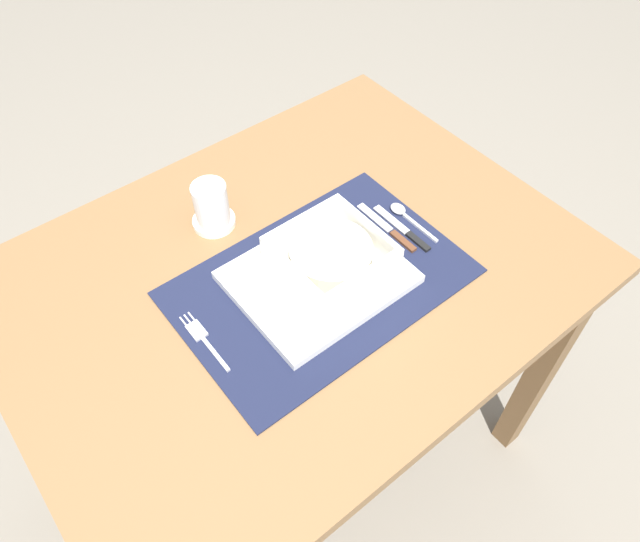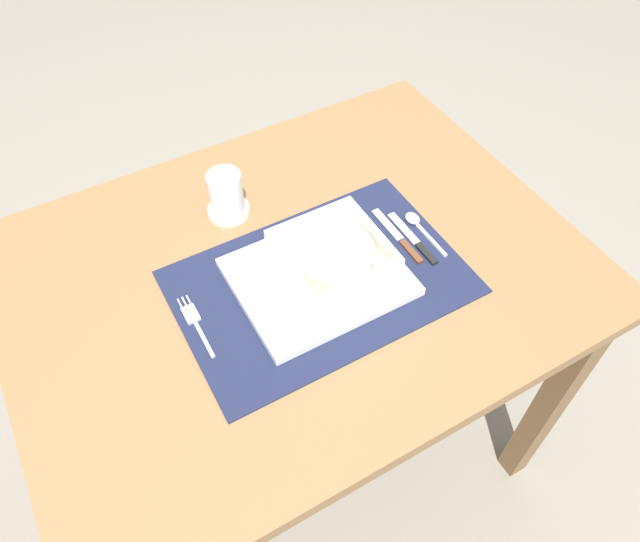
{
  "view_description": "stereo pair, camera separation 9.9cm",
  "coord_description": "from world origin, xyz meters",
  "px_view_note": "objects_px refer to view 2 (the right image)",
  "views": [
    {
      "loc": [
        -0.37,
        -0.54,
        1.53
      ],
      "look_at": [
        0.02,
        -0.05,
        0.76
      ],
      "focal_mm": 33.72,
      "sensor_mm": 36.0,
      "label": 1
    },
    {
      "loc": [
        -0.29,
        -0.6,
        1.53
      ],
      "look_at": [
        0.02,
        -0.05,
        0.76
      ],
      "focal_mm": 33.72,
      "sensor_mm": 36.0,
      "label": 2
    }
  ],
  "objects_px": {
    "fork": "(195,321)",
    "bread_knife": "(401,239)",
    "porridge_bowl": "(333,258)",
    "dining_table": "(297,302)",
    "butter_knife": "(415,241)",
    "condiment_saucer": "(228,208)",
    "spoon": "(416,223)",
    "drinking_glass": "(227,198)"
  },
  "relations": [
    {
      "from": "porridge_bowl",
      "to": "drinking_glass",
      "type": "bearing_deg",
      "value": 113.25
    },
    {
      "from": "spoon",
      "to": "bread_knife",
      "type": "distance_m",
      "value": 0.05
    },
    {
      "from": "spoon",
      "to": "drinking_glass",
      "type": "xyz_separation_m",
      "value": [
        -0.29,
        0.2,
        0.04
      ]
    },
    {
      "from": "bread_knife",
      "to": "butter_knife",
      "type": "bearing_deg",
      "value": -39.38
    },
    {
      "from": "drinking_glass",
      "to": "fork",
      "type": "bearing_deg",
      "value": -127.0
    },
    {
      "from": "fork",
      "to": "butter_knife",
      "type": "height_order",
      "value": "butter_knife"
    },
    {
      "from": "porridge_bowl",
      "to": "condiment_saucer",
      "type": "xyz_separation_m",
      "value": [
        -0.09,
        0.22,
        -0.03
      ]
    },
    {
      "from": "porridge_bowl",
      "to": "butter_knife",
      "type": "xyz_separation_m",
      "value": [
        0.16,
        -0.01,
        -0.04
      ]
    },
    {
      "from": "butter_knife",
      "to": "condiment_saucer",
      "type": "bearing_deg",
      "value": 138.8
    },
    {
      "from": "porridge_bowl",
      "to": "bread_knife",
      "type": "bearing_deg",
      "value": 2.22
    },
    {
      "from": "butter_knife",
      "to": "condiment_saucer",
      "type": "distance_m",
      "value": 0.35
    },
    {
      "from": "dining_table",
      "to": "bread_knife",
      "type": "relative_size",
      "value": 6.88
    },
    {
      "from": "spoon",
      "to": "drinking_glass",
      "type": "bearing_deg",
      "value": 146.82
    },
    {
      "from": "butter_knife",
      "to": "spoon",
      "type": "bearing_deg",
      "value": 53.31
    },
    {
      "from": "porridge_bowl",
      "to": "condiment_saucer",
      "type": "height_order",
      "value": "porridge_bowl"
    },
    {
      "from": "fork",
      "to": "spoon",
      "type": "height_order",
      "value": "spoon"
    },
    {
      "from": "spoon",
      "to": "butter_knife",
      "type": "distance_m",
      "value": 0.04
    },
    {
      "from": "porridge_bowl",
      "to": "spoon",
      "type": "relative_size",
      "value": 1.42
    },
    {
      "from": "dining_table",
      "to": "bread_knife",
      "type": "xyz_separation_m",
      "value": [
        0.19,
        -0.04,
        0.11
      ]
    },
    {
      "from": "porridge_bowl",
      "to": "dining_table",
      "type": "bearing_deg",
      "value": 134.01
    },
    {
      "from": "drinking_glass",
      "to": "condiment_saucer",
      "type": "bearing_deg",
      "value": 71.98
    },
    {
      "from": "dining_table",
      "to": "condiment_saucer",
      "type": "distance_m",
      "value": 0.21
    },
    {
      "from": "dining_table",
      "to": "drinking_glass",
      "type": "height_order",
      "value": "drinking_glass"
    },
    {
      "from": "condiment_saucer",
      "to": "butter_knife",
      "type": "bearing_deg",
      "value": -42.47
    },
    {
      "from": "dining_table",
      "to": "spoon",
      "type": "height_order",
      "value": "spoon"
    },
    {
      "from": "spoon",
      "to": "drinking_glass",
      "type": "height_order",
      "value": "drinking_glass"
    },
    {
      "from": "butter_knife",
      "to": "condiment_saucer",
      "type": "xyz_separation_m",
      "value": [
        -0.26,
        0.24,
        0.0
      ]
    },
    {
      "from": "bread_knife",
      "to": "drinking_glass",
      "type": "xyz_separation_m",
      "value": [
        -0.24,
        0.21,
        0.04
      ]
    },
    {
      "from": "bread_knife",
      "to": "spoon",
      "type": "bearing_deg",
      "value": 20.3
    },
    {
      "from": "porridge_bowl",
      "to": "spoon",
      "type": "xyz_separation_m",
      "value": [
        0.19,
        0.02,
        -0.04
      ]
    },
    {
      "from": "bread_knife",
      "to": "dining_table",
      "type": "bearing_deg",
      "value": 166.9
    },
    {
      "from": "dining_table",
      "to": "drinking_glass",
      "type": "bearing_deg",
      "value": 105.55
    },
    {
      "from": "butter_knife",
      "to": "porridge_bowl",
      "type": "bearing_deg",
      "value": 177.53
    },
    {
      "from": "fork",
      "to": "condiment_saucer",
      "type": "bearing_deg",
      "value": 58.0
    },
    {
      "from": "porridge_bowl",
      "to": "drinking_glass",
      "type": "height_order",
      "value": "drinking_glass"
    },
    {
      "from": "dining_table",
      "to": "condiment_saucer",
      "type": "height_order",
      "value": "condiment_saucer"
    },
    {
      "from": "bread_knife",
      "to": "condiment_saucer",
      "type": "relative_size",
      "value": 1.82
    },
    {
      "from": "fork",
      "to": "bread_knife",
      "type": "xyz_separation_m",
      "value": [
        0.39,
        -0.02,
        0.0
      ]
    },
    {
      "from": "dining_table",
      "to": "bread_knife",
      "type": "height_order",
      "value": "bread_knife"
    },
    {
      "from": "butter_knife",
      "to": "dining_table",
      "type": "bearing_deg",
      "value": 165.69
    },
    {
      "from": "fork",
      "to": "bread_knife",
      "type": "relative_size",
      "value": 0.92
    },
    {
      "from": "bread_knife",
      "to": "drinking_glass",
      "type": "distance_m",
      "value": 0.32
    }
  ]
}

